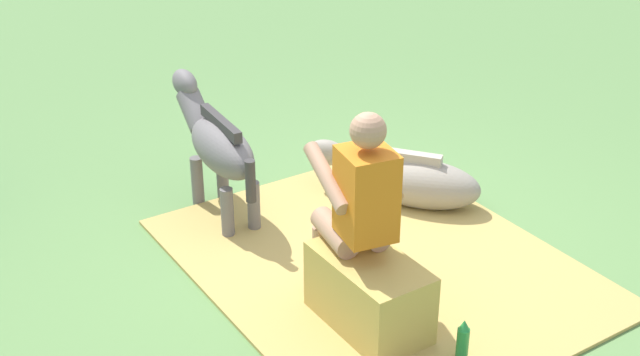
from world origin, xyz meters
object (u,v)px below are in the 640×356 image
object	(u,v)px
pony_standing	(217,144)
hay_bale	(369,294)
soda_bottle	(463,341)
person_seated	(357,205)
pony_lying	(408,180)

from	to	relation	value
pony_standing	hay_bale	bearing A→B (deg)	-177.26
soda_bottle	pony_standing	bearing A→B (deg)	8.30
pony_standing	soda_bottle	size ratio (longest dim) A/B	4.87
pony_standing	soda_bottle	bearing A→B (deg)	-171.70
hay_bale	person_seated	xyz separation A→B (m)	(0.16, -0.02, 0.51)
person_seated	pony_standing	xyz separation A→B (m)	(1.56, 0.10, -0.19)
pony_standing	soda_bottle	xyz separation A→B (m)	(-2.26, -0.33, -0.41)
hay_bale	soda_bottle	world-z (taller)	hay_bale
pony_standing	soda_bottle	world-z (taller)	pony_standing
person_seated	pony_lying	distance (m)	1.54
hay_bale	pony_lying	bearing A→B (deg)	-46.96
person_seated	soda_bottle	size ratio (longest dim) A/B	4.85
pony_lying	soda_bottle	world-z (taller)	pony_lying
pony_lying	soda_bottle	xyz separation A→B (m)	(-1.61, 0.89, -0.06)
person_seated	pony_lying	world-z (taller)	person_seated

